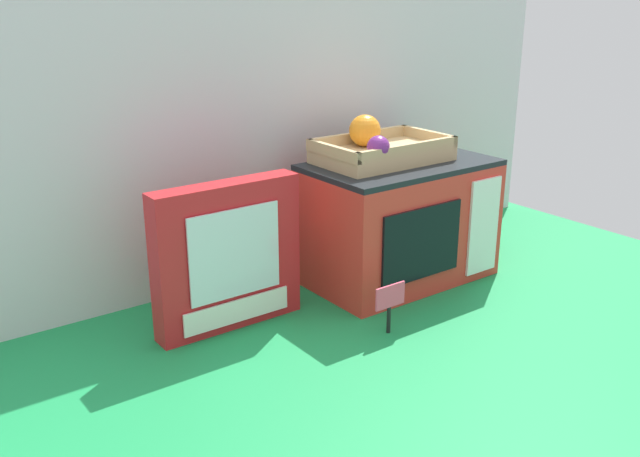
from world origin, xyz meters
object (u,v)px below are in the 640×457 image
toy_microwave (399,221)px  cookie_set_box (228,257)px  price_sign (390,301)px  loose_toy_apple (483,231)px  food_groups_crate (380,149)px

toy_microwave → cookie_set_box: cookie_set_box is taller
toy_microwave → price_sign: size_ratio=4.12×
toy_microwave → loose_toy_apple: 0.34m
toy_microwave → food_groups_crate: (-0.03, 0.03, 0.16)m
cookie_set_box → loose_toy_apple: 0.76m
food_groups_crate → price_sign: 0.37m
cookie_set_box → loose_toy_apple: cookie_set_box is taller
food_groups_crate → toy_microwave: bearing=-44.6°
loose_toy_apple → food_groups_crate: bearing=179.8°
toy_microwave → loose_toy_apple: toy_microwave is taller
loose_toy_apple → price_sign: bearing=-156.5°
toy_microwave → food_groups_crate: 0.17m
toy_microwave → food_groups_crate: food_groups_crate is taller
toy_microwave → cookie_set_box: size_ratio=1.37×
cookie_set_box → price_sign: 0.32m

